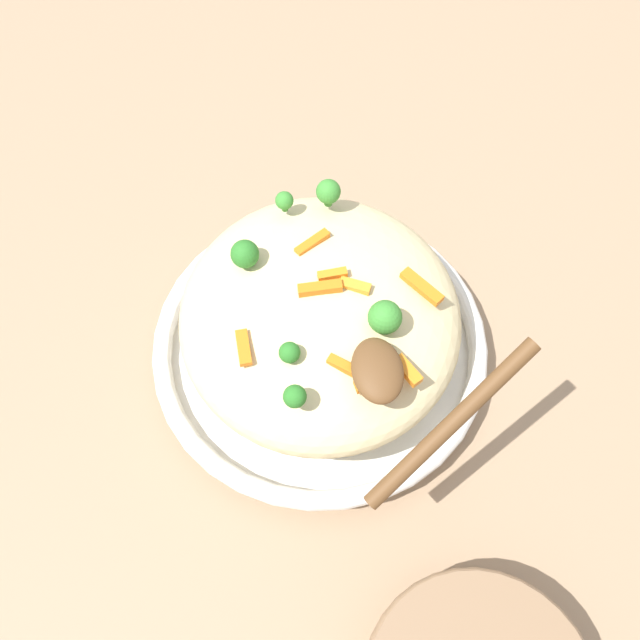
% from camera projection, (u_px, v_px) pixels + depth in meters
% --- Properties ---
extents(ground_plane, '(2.40, 2.40, 0.00)m').
position_uv_depth(ground_plane, '(320.00, 357.00, 0.69)').
color(ground_plane, '#9E7F60').
extents(serving_bowl, '(0.32, 0.32, 0.04)m').
position_uv_depth(serving_bowl, '(320.00, 347.00, 0.67)').
color(serving_bowl, white).
rests_on(serving_bowl, ground_plane).
extents(pasta_mound, '(0.26, 0.25, 0.09)m').
position_uv_depth(pasta_mound, '(320.00, 317.00, 0.62)').
color(pasta_mound, beige).
rests_on(pasta_mound, serving_bowl).
extents(carrot_piece_0, '(0.01, 0.04, 0.01)m').
position_uv_depth(carrot_piece_0, '(316.00, 293.00, 0.57)').
color(carrot_piece_0, orange).
rests_on(carrot_piece_0, pasta_mound).
extents(carrot_piece_1, '(0.03, 0.04, 0.01)m').
position_uv_depth(carrot_piece_1, '(353.00, 371.00, 0.55)').
color(carrot_piece_1, orange).
rests_on(carrot_piece_1, pasta_mound).
extents(carrot_piece_2, '(0.03, 0.01, 0.01)m').
position_uv_depth(carrot_piece_2, '(244.00, 348.00, 0.56)').
color(carrot_piece_2, orange).
rests_on(carrot_piece_2, pasta_mound).
extents(carrot_piece_3, '(0.02, 0.04, 0.01)m').
position_uv_depth(carrot_piece_3, '(378.00, 380.00, 0.54)').
color(carrot_piece_3, orange).
rests_on(carrot_piece_3, pasta_mound).
extents(carrot_piece_4, '(0.01, 0.02, 0.01)m').
position_uv_depth(carrot_piece_4, '(332.00, 275.00, 0.58)').
color(carrot_piece_4, orange).
rests_on(carrot_piece_4, pasta_mound).
extents(carrot_piece_5, '(0.04, 0.03, 0.01)m').
position_uv_depth(carrot_piece_5, '(422.00, 287.00, 0.58)').
color(carrot_piece_5, orange).
rests_on(carrot_piece_5, pasta_mound).
extents(carrot_piece_6, '(0.03, 0.02, 0.01)m').
position_uv_depth(carrot_piece_6, '(407.00, 370.00, 0.55)').
color(carrot_piece_6, orange).
rests_on(carrot_piece_6, pasta_mound).
extents(carrot_piece_7, '(0.02, 0.03, 0.01)m').
position_uv_depth(carrot_piece_7, '(310.00, 243.00, 0.60)').
color(carrot_piece_7, orange).
rests_on(carrot_piece_7, pasta_mound).
extents(carrot_piece_8, '(0.02, 0.03, 0.01)m').
position_uv_depth(carrot_piece_8, '(355.00, 285.00, 0.58)').
color(carrot_piece_8, orange).
rests_on(carrot_piece_8, pasta_mound).
extents(broccoli_floret_0, '(0.02, 0.02, 0.02)m').
position_uv_depth(broccoli_floret_0, '(295.00, 397.00, 0.53)').
color(broccoli_floret_0, '#296820').
rests_on(broccoli_floret_0, pasta_mound).
extents(broccoli_floret_1, '(0.03, 0.03, 0.03)m').
position_uv_depth(broccoli_floret_1, '(385.00, 318.00, 0.55)').
color(broccoli_floret_1, '#377928').
rests_on(broccoli_floret_1, pasta_mound).
extents(broccoli_floret_2, '(0.02, 0.02, 0.02)m').
position_uv_depth(broccoli_floret_2, '(284.00, 201.00, 0.62)').
color(broccoli_floret_2, '#377928').
rests_on(broccoli_floret_2, pasta_mound).
extents(broccoli_floret_3, '(0.02, 0.02, 0.02)m').
position_uv_depth(broccoli_floret_3, '(290.00, 353.00, 0.55)').
color(broccoli_floret_3, '#296820').
rests_on(broccoli_floret_3, pasta_mound).
extents(broccoli_floret_4, '(0.02, 0.02, 0.03)m').
position_uv_depth(broccoli_floret_4, '(328.00, 192.00, 0.62)').
color(broccoli_floret_4, '#377928').
rests_on(broccoli_floret_4, pasta_mound).
extents(broccoli_floret_5, '(0.02, 0.02, 0.03)m').
position_uv_depth(broccoli_floret_5, '(245.00, 254.00, 0.59)').
color(broccoli_floret_5, '#296820').
rests_on(broccoli_floret_5, pasta_mound).
extents(serving_spoon, '(0.13, 0.13, 0.08)m').
position_uv_depth(serving_spoon, '(402.00, 388.00, 0.52)').
color(serving_spoon, brown).
rests_on(serving_spoon, pasta_mound).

